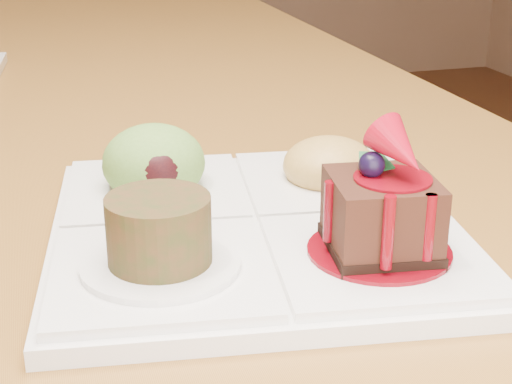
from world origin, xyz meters
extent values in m
cylinder|color=olive|center=(0.44, 0.84, 0.35)|extent=(0.06, 0.06, 0.71)
cube|color=white|center=(0.18, -0.34, 0.76)|extent=(0.30, 0.30, 0.01)
cube|color=white|center=(0.23, -0.41, 0.77)|extent=(0.14, 0.14, 0.01)
cube|color=white|center=(0.11, -0.40, 0.77)|extent=(0.14, 0.14, 0.01)
cube|color=white|center=(0.12, -0.27, 0.77)|extent=(0.14, 0.14, 0.01)
cube|color=white|center=(0.25, -0.29, 0.77)|extent=(0.14, 0.14, 0.01)
cylinder|color=#61030C|center=(0.23, -0.41, 0.77)|extent=(0.09, 0.09, 0.00)
cube|color=black|center=(0.23, -0.41, 0.77)|extent=(0.07, 0.07, 0.01)
cube|color=#351B0E|center=(0.23, -0.41, 0.80)|extent=(0.07, 0.07, 0.04)
cylinder|color=#61030C|center=(0.23, -0.41, 0.82)|extent=(0.05, 0.05, 0.00)
sphere|color=black|center=(0.23, -0.41, 0.82)|extent=(0.02, 0.02, 0.02)
cone|color=maroon|center=(0.24, -0.42, 0.83)|extent=(0.04, 0.05, 0.04)
cube|color=#124A1F|center=(0.24, -0.40, 0.82)|extent=(0.01, 0.02, 0.01)
cube|color=#124A1F|center=(0.23, -0.40, 0.82)|extent=(0.02, 0.02, 0.01)
cylinder|color=#61030C|center=(0.22, -0.44, 0.80)|extent=(0.01, 0.01, 0.04)
cylinder|color=#61030C|center=(0.25, -0.44, 0.80)|extent=(0.01, 0.01, 0.04)
cylinder|color=#61030C|center=(0.20, -0.41, 0.80)|extent=(0.01, 0.01, 0.04)
cylinder|color=white|center=(0.11, -0.40, 0.77)|extent=(0.09, 0.09, 0.00)
cylinder|color=#4E2716|center=(0.11, -0.40, 0.79)|extent=(0.06, 0.06, 0.04)
cylinder|color=#482A0F|center=(0.11, -0.40, 0.81)|extent=(0.05, 0.05, 0.00)
ellipsoid|color=#63923B|center=(0.12, -0.27, 0.79)|extent=(0.07, 0.07, 0.06)
ellipsoid|color=black|center=(0.12, -0.29, 0.79)|extent=(0.04, 0.03, 0.03)
ellipsoid|color=#BC8D44|center=(0.25, -0.29, 0.78)|extent=(0.07, 0.07, 0.04)
cube|color=#CE400F|center=(0.27, -0.28, 0.78)|extent=(0.02, 0.02, 0.01)
cube|color=#357218|center=(0.26, -0.27, 0.78)|extent=(0.02, 0.02, 0.01)
cube|color=#CE400F|center=(0.25, -0.27, 0.78)|extent=(0.02, 0.02, 0.02)
cube|color=#357218|center=(0.24, -0.28, 0.78)|extent=(0.02, 0.02, 0.02)
cube|color=#CE400F|center=(0.24, -0.29, 0.78)|extent=(0.02, 0.02, 0.02)
cube|color=#357218|center=(0.24, -0.30, 0.78)|extent=(0.02, 0.02, 0.01)
cube|color=#CE400F|center=(0.26, -0.30, 0.78)|extent=(0.02, 0.02, 0.02)
cube|color=#357218|center=(0.26, -0.29, 0.78)|extent=(0.02, 0.02, 0.01)
camera|label=1|loc=(0.04, -0.80, 0.98)|focal=55.00mm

